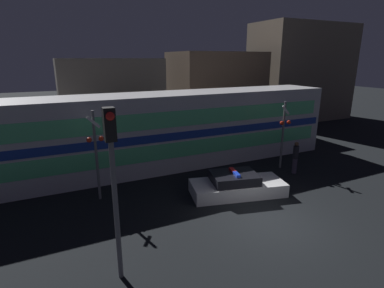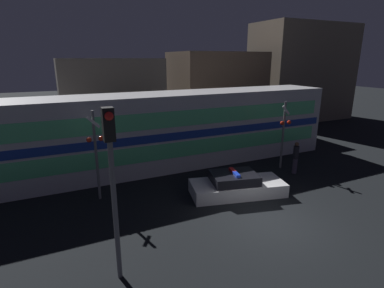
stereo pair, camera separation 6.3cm
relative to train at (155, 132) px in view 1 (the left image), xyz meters
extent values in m
plane|color=black|center=(2.12, -8.08, -2.22)|extent=(120.00, 120.00, 0.00)
cube|color=silver|center=(0.00, 0.01, 0.00)|extent=(23.13, 3.12, 4.43)
cube|color=#193899|center=(0.00, -1.56, 0.00)|extent=(22.66, 0.03, 0.44)
cube|color=#59D88C|center=(0.00, -1.56, -0.80)|extent=(21.97, 0.02, 0.89)
cube|color=#59D88C|center=(0.00, -1.56, 0.97)|extent=(21.97, 0.02, 0.89)
cube|color=silver|center=(2.37, -5.31, -1.90)|extent=(4.79, 2.83, 0.63)
cube|color=black|center=(2.19, -5.27, -1.36)|extent=(2.47, 2.08, 0.45)
cube|color=blue|center=(2.13, -5.54, -1.07)|extent=(0.32, 0.59, 0.12)
cube|color=red|center=(2.25, -5.00, -1.07)|extent=(0.32, 0.59, 0.12)
cylinder|color=#3F384C|center=(6.89, -4.38, -1.77)|extent=(0.27, 0.27, 0.89)
cylinder|color=black|center=(6.89, -4.38, -0.96)|extent=(0.31, 0.31, 0.74)
sphere|color=brown|center=(6.89, -4.38, -0.47)|extent=(0.24, 0.24, 0.24)
cylinder|color=slate|center=(6.78, -3.32, -0.21)|extent=(0.12, 0.12, 4.01)
sphere|color=red|center=(6.53, -3.46, 0.59)|extent=(0.23, 0.23, 0.23)
sphere|color=red|center=(7.04, -3.46, 0.59)|extent=(0.23, 0.23, 0.23)
cube|color=white|center=(6.78, -3.41, 1.31)|extent=(0.58, 0.03, 0.58)
cylinder|color=slate|center=(-3.77, -2.98, -0.12)|extent=(0.12, 0.12, 4.19)
sphere|color=red|center=(-4.03, -3.11, 0.72)|extent=(0.23, 0.23, 0.23)
sphere|color=red|center=(-3.52, -3.11, 0.72)|extent=(0.23, 0.23, 0.23)
cube|color=white|center=(-3.77, -3.06, 1.47)|extent=(0.58, 0.03, 0.58)
cylinder|color=slate|center=(-4.05, -8.66, -0.09)|extent=(0.15, 0.15, 4.26)
cube|color=black|center=(-4.05, -8.66, 2.49)|extent=(0.30, 0.30, 0.90)
sphere|color=red|center=(-4.05, -8.86, 2.75)|extent=(0.23, 0.23, 0.23)
cube|color=#47423D|center=(-1.18, 6.61, 0.98)|extent=(7.31, 4.32, 6.40)
cube|color=brown|center=(8.55, 7.80, 1.26)|extent=(7.83, 5.48, 6.95)
cube|color=#726656|center=(19.38, 8.38, 2.72)|extent=(10.61, 5.40, 9.87)
camera|label=1|loc=(-5.38, -16.48, 4.14)|focal=28.00mm
camera|label=2|loc=(-5.32, -16.50, 4.14)|focal=28.00mm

